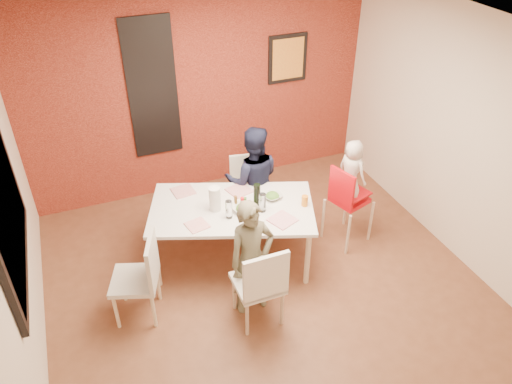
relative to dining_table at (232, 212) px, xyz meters
name	(u,v)px	position (x,y,z in m)	size (l,w,h in m)	color
ground	(266,286)	(0.18, -0.56, -0.66)	(4.50, 4.50, 0.00)	brown
ceiling	(270,37)	(0.18, -0.56, 2.04)	(4.50, 4.50, 0.02)	silver
wall_back	(200,92)	(0.18, 1.69, 0.69)	(4.50, 0.02, 2.70)	beige
wall_front	(417,379)	(0.18, -2.81, 0.69)	(4.50, 0.02, 2.70)	beige
wall_left	(6,240)	(-2.07, -0.56, 0.69)	(0.02, 4.50, 2.70)	beige
wall_right	(462,140)	(2.43, -0.56, 0.69)	(0.02, 4.50, 2.70)	beige
brick_accent_wall	(200,93)	(0.18, 1.67, 0.69)	(4.50, 0.02, 2.70)	maroon
picture_window_frame	(4,205)	(-2.04, -0.36, 0.89)	(0.05, 1.70, 1.30)	black
picture_window_pane	(6,204)	(-2.03, -0.36, 0.89)	(0.02, 1.55, 1.15)	black
glassblock_strip	(152,89)	(-0.42, 1.65, 0.84)	(0.55, 0.03, 1.70)	silver
glassblock_surround	(152,89)	(-0.42, 1.65, 0.84)	(0.60, 0.03, 1.76)	black
art_print_frame	(288,59)	(1.38, 1.65, 0.99)	(0.54, 0.03, 0.64)	black
art_print_canvas	(288,59)	(1.38, 1.63, 0.99)	(0.44, 0.01, 0.54)	gold
dining_table	(232,212)	(0.00, 0.00, 0.00)	(1.97, 1.52, 0.73)	white
chair_near	(261,283)	(-0.06, -0.99, -0.13)	(0.45, 0.45, 0.96)	white
chair_far	(247,185)	(0.44, 0.71, -0.19)	(0.46, 0.46, 0.85)	white
chair_left	(142,274)	(-1.08, -0.46, -0.13)	(0.56, 0.56, 0.95)	beige
high_chair	(347,198)	(1.34, -0.17, -0.05)	(0.53, 0.53, 1.02)	red
child_near	(252,258)	(-0.06, -0.75, -0.02)	(0.47, 0.31, 1.28)	brown
child_far	(253,180)	(0.43, 0.47, 0.02)	(0.67, 0.52, 1.37)	black
toddler	(352,171)	(1.36, -0.15, 0.30)	(0.36, 0.23, 0.73)	beige
plate_near_left	(197,225)	(-0.43, -0.17, 0.07)	(0.21, 0.21, 0.01)	white
plate_far_mid	(239,190)	(0.18, 0.27, 0.07)	(0.24, 0.24, 0.01)	white
plate_near_right	(282,220)	(0.41, -0.41, 0.07)	(0.24, 0.24, 0.01)	white
plate_far_left	(183,191)	(-0.41, 0.48, 0.07)	(0.23, 0.23, 0.01)	white
salad_bowl_a	(243,208)	(0.09, -0.10, 0.09)	(0.23, 0.23, 0.06)	white
salad_bowl_b	(272,196)	(0.47, 0.00, 0.09)	(0.20, 0.20, 0.05)	silver
wine_bottle	(257,196)	(0.26, -0.08, 0.20)	(0.07, 0.07, 0.28)	black
wine_glass_a	(229,209)	(-0.08, -0.16, 0.17)	(0.07, 0.07, 0.20)	white
wine_glass_b	(262,203)	(0.28, -0.18, 0.17)	(0.08, 0.08, 0.22)	silver
paper_towel_roll	(215,199)	(-0.18, 0.03, 0.20)	(0.12, 0.12, 0.28)	white
condiment_red	(242,204)	(0.09, -0.08, 0.14)	(0.04, 0.04, 0.16)	red
condiment_green	(245,203)	(0.12, -0.08, 0.14)	(0.04, 0.04, 0.15)	#366D24
condiment_brown	(236,201)	(0.05, 0.00, 0.13)	(0.03, 0.03, 0.13)	brown
sippy_cup	(305,201)	(0.74, -0.25, 0.13)	(0.07, 0.07, 0.12)	orange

